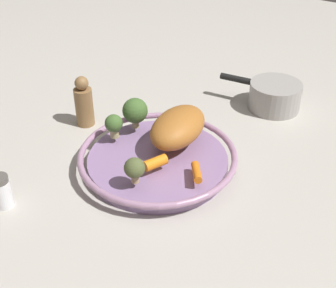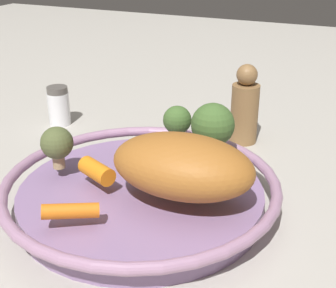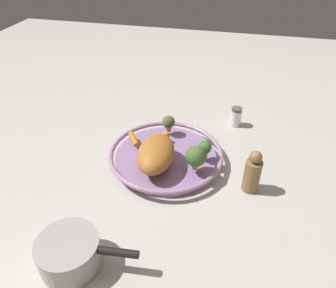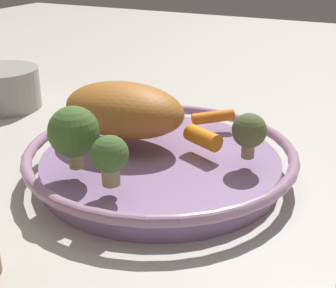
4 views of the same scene
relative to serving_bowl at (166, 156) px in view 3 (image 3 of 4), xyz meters
name	(u,v)px [view 3 (image 3 of 4)]	position (x,y,z in m)	size (l,w,h in m)	color
ground_plane	(166,162)	(0.00, 0.00, -0.02)	(2.55, 2.55, 0.00)	#B7B2A8
serving_bowl	(166,156)	(0.00, 0.00, 0.00)	(0.32, 0.32, 0.04)	#8E709E
roast_chicken_piece	(156,154)	(0.06, -0.01, 0.05)	(0.16, 0.10, 0.07)	#AB6628
baby_carrot_center	(162,138)	(-0.04, -0.02, 0.03)	(0.02, 0.02, 0.05)	orange
baby_carrot_back	(134,139)	(-0.03, -0.10, 0.03)	(0.02, 0.02, 0.06)	orange
broccoli_floret_large	(169,122)	(-0.10, -0.02, 0.05)	(0.04, 0.04, 0.05)	tan
broccoli_floret_small	(196,157)	(0.05, 0.09, 0.06)	(0.05, 0.05, 0.07)	tan
broccoli_floret_edge	(205,147)	(0.00, 0.11, 0.05)	(0.04, 0.04, 0.05)	tan
salt_shaker	(236,117)	(-0.25, 0.18, 0.01)	(0.04, 0.04, 0.07)	white
pepper_mill	(252,173)	(0.06, 0.24, 0.03)	(0.04, 0.04, 0.12)	olive
saucepan	(70,253)	(0.36, -0.11, 0.01)	(0.13, 0.21, 0.07)	#9E9993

